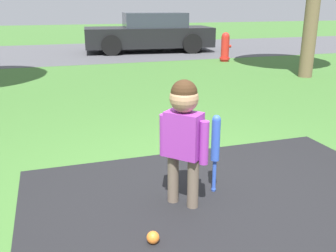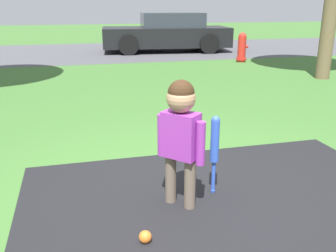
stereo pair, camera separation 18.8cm
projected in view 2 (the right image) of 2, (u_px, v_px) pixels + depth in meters
name	position (u px, v px, depth m)	size (l,w,h in m)	color
ground_plane	(197.00, 196.00, 3.27)	(60.00, 60.00, 0.00)	#3D6B2D
street_strip	(99.00, 51.00, 13.25)	(40.00, 6.00, 0.01)	#4C4C51
child	(181.00, 127.00, 2.93)	(0.31, 0.34, 1.06)	#6B5B4C
baseball_bat	(215.00, 144.00, 3.19)	(0.08, 0.08, 0.71)	blue
sports_ball	(145.00, 237.00, 2.62)	(0.09, 0.09, 0.09)	orange
fire_hydrant	(242.00, 48.00, 10.77)	(0.33, 0.29, 0.83)	red
parked_car	(167.00, 33.00, 13.11)	(4.53, 2.26, 1.32)	black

